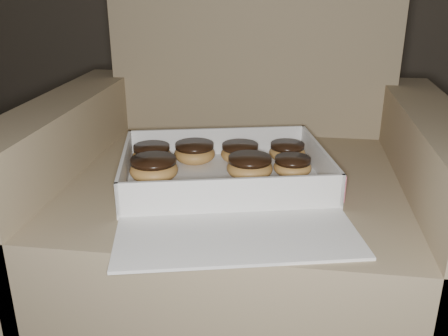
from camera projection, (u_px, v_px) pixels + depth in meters
armchair at (240, 213)px, 1.08m from camera, size 0.84×0.71×0.87m
bakery_box at (228, 184)px, 0.90m from camera, size 0.46×0.51×0.06m
donut_a at (195, 152)px, 1.00m from camera, size 0.08×0.08×0.04m
donut_b at (152, 154)px, 1.00m from camera, size 0.08×0.08×0.04m
donut_c at (240, 153)px, 1.01m from camera, size 0.08×0.08×0.04m
donut_d at (287, 151)px, 1.02m from camera, size 0.07×0.07×0.04m
donut_e at (292, 166)px, 0.94m from camera, size 0.07×0.07×0.04m
donut_f at (250, 167)px, 0.93m from camera, size 0.09×0.09×0.04m
donut_g at (154, 169)px, 0.92m from camera, size 0.09×0.09×0.04m
crumb_a at (313, 178)px, 0.93m from camera, size 0.01×0.01×0.00m
crumb_b at (281, 192)px, 0.87m from camera, size 0.01×0.01×0.00m
crumb_c at (180, 196)px, 0.86m from camera, size 0.01×0.01×0.00m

